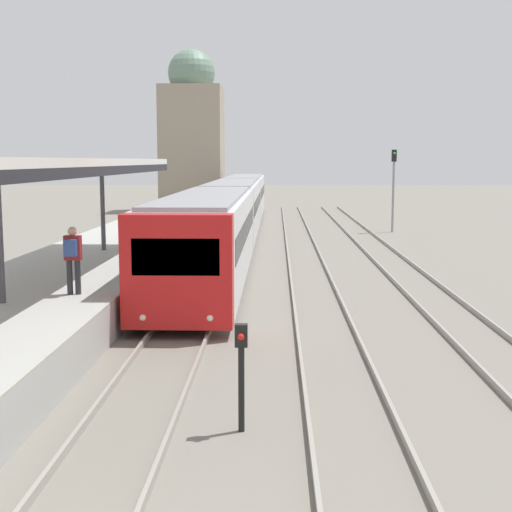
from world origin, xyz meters
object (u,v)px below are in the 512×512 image
object	(u,v)px
train_near	(233,207)
signal_post_near	(241,365)
person_on_platform	(73,255)
signal_mast_far	(393,180)

from	to	relation	value
train_near	signal_post_near	world-z (taller)	train_near
person_on_platform	signal_mast_far	xyz separation A→B (m)	(11.93, 25.77, 1.09)
signal_post_near	signal_mast_far	distance (m)	32.89
person_on_platform	signal_post_near	bearing A→B (deg)	-54.49
person_on_platform	signal_post_near	world-z (taller)	person_on_platform
person_on_platform	signal_mast_far	bearing A→B (deg)	65.15
train_near	signal_mast_far	bearing A→B (deg)	22.99
person_on_platform	train_near	xyz separation A→B (m)	(2.59, 21.81, -0.27)
person_on_platform	train_near	size ratio (longest dim) A/B	0.04
train_near	person_on_platform	bearing A→B (deg)	-96.78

